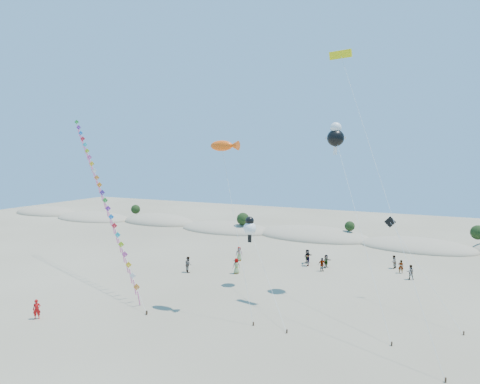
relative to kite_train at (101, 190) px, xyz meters
name	(u,v)px	position (x,y,z in m)	size (l,w,h in m)	color
ground	(133,364)	(15.94, -14.03, -9.69)	(160.00, 160.00, 0.00)	#7D6F56
dune_ridge	(319,237)	(17.00, 31.10, -9.58)	(145.30, 11.49, 5.57)	tan
kite_train	(101,190)	(0.00, 0.00, 0.00)	(22.03, 13.40, 18.77)	#3F2D1E
fish_kite	(225,146)	(16.91, -2.73, 4.69)	(5.26, 3.07, 14.89)	#3F2D1E
cartoon_kite_low	(250,227)	(16.42, 3.87, -3.51)	(7.94, 10.05, 7.28)	#3F2D1E
cartoon_kite_high	(336,136)	(24.68, 5.87, 5.77)	(7.46, 10.98, 16.82)	#3F2D1E
parafoil_kite	(343,61)	(25.75, 2.92, 12.21)	(9.99, 11.49, 22.93)	#3F2D1E
dark_kite	(404,243)	(31.25, 4.87, -4.03)	(6.58, 6.57, 7.86)	#3F2D1E
flyer_foreground	(37,309)	(3.90, -11.70, -8.86)	(0.60, 0.40, 1.65)	#B40E0F
beachgoers	(325,264)	(22.42, 12.46, -8.84)	(36.66, 12.85, 1.84)	slate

